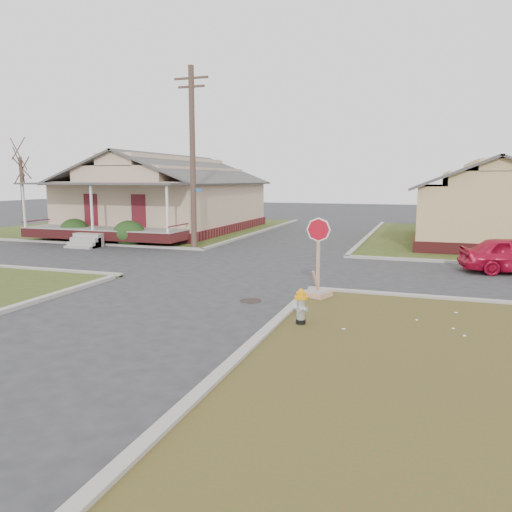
% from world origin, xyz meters
% --- Properties ---
extents(ground, '(120.00, 120.00, 0.00)m').
position_xyz_m(ground, '(0.00, 0.00, 0.00)').
color(ground, '#2A2A2C').
rests_on(ground, ground).
extents(verge_far_left, '(19.00, 19.00, 0.05)m').
position_xyz_m(verge_far_left, '(-13.00, 18.00, 0.03)').
color(verge_far_left, '#304418').
rests_on(verge_far_left, ground).
extents(curbs, '(80.00, 40.00, 0.12)m').
position_xyz_m(curbs, '(0.00, 5.00, 0.00)').
color(curbs, '#9F9890').
rests_on(curbs, ground).
extents(manhole, '(0.64, 0.64, 0.01)m').
position_xyz_m(manhole, '(2.20, -0.50, 0.01)').
color(manhole, black).
rests_on(manhole, ground).
extents(corner_house, '(10.10, 15.50, 5.30)m').
position_xyz_m(corner_house, '(-10.00, 16.68, 2.28)').
color(corner_house, maroon).
rests_on(corner_house, ground).
extents(side_house_yellow, '(7.60, 11.60, 4.70)m').
position_xyz_m(side_house_yellow, '(10.00, 16.50, 2.19)').
color(side_house_yellow, maroon).
rests_on(side_house_yellow, ground).
extents(utility_pole, '(1.80, 0.28, 9.00)m').
position_xyz_m(utility_pole, '(-4.20, 8.90, 4.66)').
color(utility_pole, '#3F2D24').
rests_on(utility_pole, ground).
extents(tree_far_left, '(0.22, 0.22, 4.90)m').
position_xyz_m(tree_far_left, '(-18.00, 12.00, 2.50)').
color(tree_far_left, '#3F2D24').
rests_on(tree_far_left, verge_far_left).
extents(fire_hydrant, '(0.33, 0.33, 0.87)m').
position_xyz_m(fire_hydrant, '(4.19, -2.45, 0.53)').
color(fire_hydrant, black).
rests_on(fire_hydrant, ground).
extents(stop_sign, '(0.68, 0.66, 2.38)m').
position_xyz_m(stop_sign, '(3.98, 0.48, 0.56)').
color(stop_sign, '#AC7A5D').
rests_on(stop_sign, ground).
extents(hedge_left, '(1.59, 1.30, 1.21)m').
position_xyz_m(hedge_left, '(-12.05, 9.51, 0.66)').
color(hedge_left, '#1C3513').
rests_on(hedge_left, verge_far_left).
extents(hedge_right, '(1.61, 1.32, 1.23)m').
position_xyz_m(hedge_right, '(-8.08, 8.97, 0.67)').
color(hedge_right, '#1C3513').
rests_on(hedge_right, verge_far_left).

